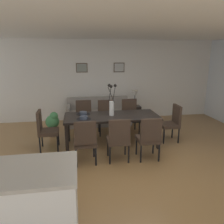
% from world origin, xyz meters
% --- Properties ---
extents(ground_plane, '(9.00, 9.00, 0.00)m').
position_xyz_m(ground_plane, '(0.00, 0.00, 0.00)').
color(ground_plane, olive).
extents(back_wall_panel, '(9.00, 0.10, 2.60)m').
position_xyz_m(back_wall_panel, '(0.00, 3.25, 1.30)').
color(back_wall_panel, silver).
rests_on(back_wall_panel, ground).
extents(ceiling_panel, '(9.00, 7.20, 0.08)m').
position_xyz_m(ceiling_panel, '(0.00, 0.40, 2.64)').
color(ceiling_panel, white).
extents(dining_table, '(2.20, 0.91, 0.74)m').
position_xyz_m(dining_table, '(-0.23, 0.92, 0.67)').
color(dining_table, black).
rests_on(dining_table, ground).
extents(dining_chair_near_left, '(0.45, 0.45, 0.92)m').
position_xyz_m(dining_chair_near_left, '(-0.89, 0.06, 0.51)').
color(dining_chair_near_left, '#3D2D23').
rests_on(dining_chair_near_left, ground).
extents(dining_chair_near_right, '(0.46, 0.46, 0.92)m').
position_xyz_m(dining_chair_near_right, '(-0.86, 1.81, 0.51)').
color(dining_chair_near_right, '#3D2D23').
rests_on(dining_chair_near_right, ground).
extents(dining_chair_far_left, '(0.45, 0.45, 0.92)m').
position_xyz_m(dining_chair_far_left, '(-0.22, 0.07, 0.51)').
color(dining_chair_far_left, '#3D2D23').
rests_on(dining_chair_far_left, ground).
extents(dining_chair_far_right, '(0.45, 0.45, 0.92)m').
position_xyz_m(dining_chair_far_right, '(-0.25, 1.76, 0.51)').
color(dining_chair_far_right, '#3D2D23').
rests_on(dining_chair_far_right, ground).
extents(dining_chair_mid_left, '(0.45, 0.45, 0.92)m').
position_xyz_m(dining_chair_mid_left, '(0.40, 0.03, 0.51)').
color(dining_chair_mid_left, '#3D2D23').
rests_on(dining_chair_mid_left, ground).
extents(dining_chair_mid_right, '(0.46, 0.46, 0.92)m').
position_xyz_m(dining_chair_mid_right, '(0.44, 1.79, 0.51)').
color(dining_chair_mid_right, '#3D2D23').
rests_on(dining_chair_mid_right, ground).
extents(dining_chair_head_west, '(0.45, 0.45, 0.92)m').
position_xyz_m(dining_chair_head_west, '(-1.76, 0.90, 0.51)').
color(dining_chair_head_west, '#3D2D23').
rests_on(dining_chair_head_west, ground).
extents(dining_chair_head_east, '(0.45, 0.45, 0.92)m').
position_xyz_m(dining_chair_head_east, '(1.31, 0.95, 0.51)').
color(dining_chair_head_east, '#3D2D23').
rests_on(dining_chair_head_east, ground).
extents(centerpiece_vase, '(0.21, 0.23, 0.73)m').
position_xyz_m(centerpiece_vase, '(-0.23, 0.92, 1.02)').
color(centerpiece_vase, white).
rests_on(centerpiece_vase, dining_table).
extents(placemat_near_left, '(0.32, 0.32, 0.01)m').
position_xyz_m(placemat_near_left, '(-0.89, 0.72, 0.74)').
color(placemat_near_left, black).
rests_on(placemat_near_left, dining_table).
extents(bowl_near_left, '(0.17, 0.17, 0.07)m').
position_xyz_m(bowl_near_left, '(-0.89, 0.72, 0.78)').
color(bowl_near_left, '#475166').
rests_on(bowl_near_left, dining_table).
extents(placemat_near_right, '(0.32, 0.32, 0.01)m').
position_xyz_m(placemat_near_right, '(-0.89, 1.13, 0.74)').
color(placemat_near_right, black).
rests_on(placemat_near_right, dining_table).
extents(bowl_near_right, '(0.17, 0.17, 0.07)m').
position_xyz_m(bowl_near_right, '(-0.89, 1.13, 0.78)').
color(bowl_near_right, '#475166').
rests_on(bowl_near_right, dining_table).
extents(sofa, '(1.97, 0.84, 0.80)m').
position_xyz_m(sofa, '(-0.37, 2.70, 0.28)').
color(sofa, gray).
rests_on(sofa, ground).
extents(side_table, '(0.36, 0.36, 0.52)m').
position_xyz_m(side_table, '(0.81, 2.71, 0.26)').
color(side_table, black).
rests_on(side_table, ground).
extents(table_lamp, '(0.22, 0.22, 0.51)m').
position_xyz_m(table_lamp, '(0.81, 2.71, 0.89)').
color(table_lamp, '#4C4C51').
rests_on(table_lamp, side_table).
extents(kitchen_island, '(1.21, 0.78, 0.92)m').
position_xyz_m(kitchen_island, '(-1.65, -1.71, 0.46)').
color(kitchen_island, silver).
rests_on(kitchen_island, ground).
extents(framed_picture_left, '(0.36, 0.03, 0.30)m').
position_xyz_m(framed_picture_left, '(-0.83, 3.18, 1.72)').
color(framed_picture_left, '#473828').
extents(framed_picture_center, '(0.36, 0.03, 0.31)m').
position_xyz_m(framed_picture_center, '(0.38, 3.18, 1.72)').
color(framed_picture_center, '#473828').
extents(potted_plant, '(0.36, 0.36, 0.67)m').
position_xyz_m(potted_plant, '(-1.68, 1.76, 0.37)').
color(potted_plant, brown).
rests_on(potted_plant, ground).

